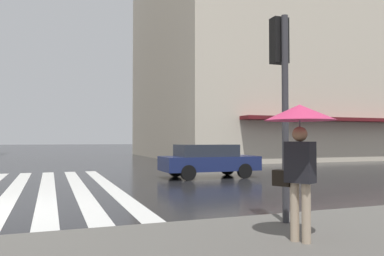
{
  "coord_description": "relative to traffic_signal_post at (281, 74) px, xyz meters",
  "views": [
    {
      "loc": [
        -9.73,
        -1.61,
        1.65
      ],
      "look_at": [
        3.41,
        -6.45,
        2.04
      ],
      "focal_mm": 36.16,
      "sensor_mm": 36.0,
      "label": 1
    }
  ],
  "objects": [
    {
      "name": "zebra_crossing",
      "position": [
        7.67,
        4.55,
        -2.84
      ],
      "size": [
        13.0,
        5.5,
        0.01
      ],
      "color": "silver",
      "rests_on": "ground_plane"
    },
    {
      "name": "haussmann_block_corner",
      "position": [
        25.76,
        -14.6,
        7.62
      ],
      "size": [
        20.4,
        20.4,
        21.37
      ],
      "color": "beige",
      "rests_on": "ground_plane"
    },
    {
      "name": "car_navy",
      "position": [
        9.17,
        -2.36,
        -2.09
      ],
      "size": [
        1.85,
        4.1,
        1.41
      ],
      "color": "navy",
      "rests_on": "ground_plane"
    },
    {
      "name": "traffic_signal_post",
      "position": [
        0.0,
        0.0,
        0.0
      ],
      "size": [
        0.44,
        0.3,
        3.75
      ],
      "color": "#333338",
      "rests_on": "sidewalk_pavement"
    },
    {
      "name": "pedestrian_by_billboard",
      "position": [
        -1.3,
        0.55,
        -1.08
      ],
      "size": [
        1.04,
        1.04,
        2.0
      ],
      "color": "black",
      "rests_on": "sidewalk_pavement"
    }
  ]
}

